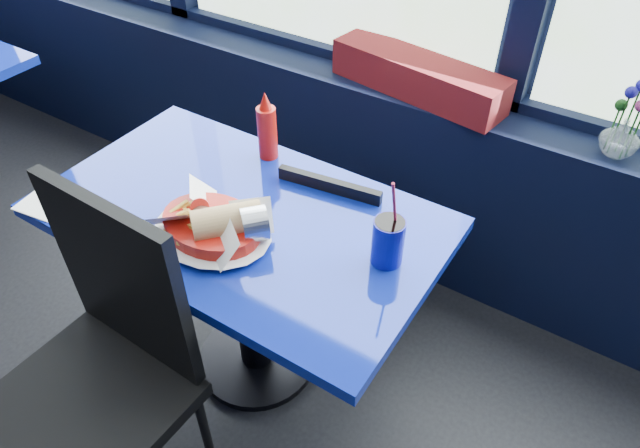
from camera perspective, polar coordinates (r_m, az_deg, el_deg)
The scene contains 10 objects.
window_sill at distance 2.62m, azimuth -0.47°, elevation 8.12°, with size 5.00×0.26×0.80m, color black.
near_table at distance 1.83m, azimuth -7.51°, elevation -3.11°, with size 1.20×0.70×0.75m.
chair_near_front at distance 1.62m, azimuth -21.13°, elevation -12.72°, with size 0.49×0.49×1.05m.
chair_near_back at distance 2.03m, azimuth 2.67°, elevation -1.81°, with size 0.40×0.41×0.79m.
planter_box at distance 2.18m, azimuth 9.74°, elevation 14.38°, with size 0.68×0.17×0.14m, color maroon.
flower_vase at distance 2.03m, azimuth 27.98°, elevation 7.99°, with size 0.14×0.15×0.25m.
food_basket at distance 1.61m, azimuth -10.59°, elevation -0.07°, with size 0.39×0.39×0.12m.
ketchup_bottle at distance 1.87m, azimuth -5.32°, elevation 9.44°, with size 0.06×0.06×0.24m.
soda_cup at distance 1.50m, azimuth 6.82°, elevation -1.65°, with size 0.09×0.09×0.29m.
napkin at distance 1.91m, azimuth -25.63°, elevation 2.05°, with size 0.14×0.14×0.00m, color white.
Camera 1 is at (1.20, 1.05, 1.85)m, focal length 32.00 mm.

